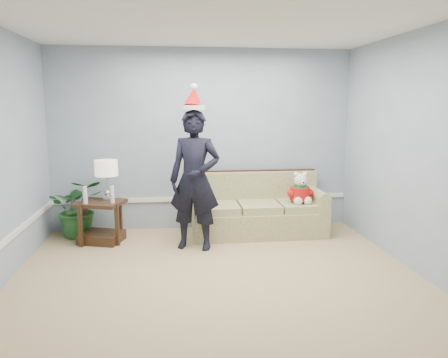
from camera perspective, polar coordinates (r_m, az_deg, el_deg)
room_shell at (r=4.11m, az=-0.23°, el=2.36°), size 4.54×5.04×2.74m
wainscot_trim at (r=5.46m, az=-14.13°, el=-5.72°), size 4.49×4.99×0.06m
sofa at (r=6.46m, az=4.39°, el=-4.28°), size 1.91×0.82×0.89m
side_table at (r=6.27m, az=-15.74°, el=-5.95°), size 0.72×0.66×0.57m
table_lamp at (r=6.18m, az=-15.12°, el=1.18°), size 0.31×0.31×0.55m
candle_pair at (r=6.04m, az=-16.04°, el=-2.10°), size 0.41×0.06×0.23m
houseplant at (r=6.58m, az=-18.44°, el=-3.58°), size 0.86×0.78×0.84m
man at (r=5.65m, az=-3.84°, el=-0.15°), size 0.76×0.61×1.82m
santa_hat at (r=5.58m, az=-3.97°, el=10.47°), size 0.37×0.39×0.33m
teddy_bear at (r=6.38m, az=9.91°, el=-1.64°), size 0.31×0.34×0.47m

